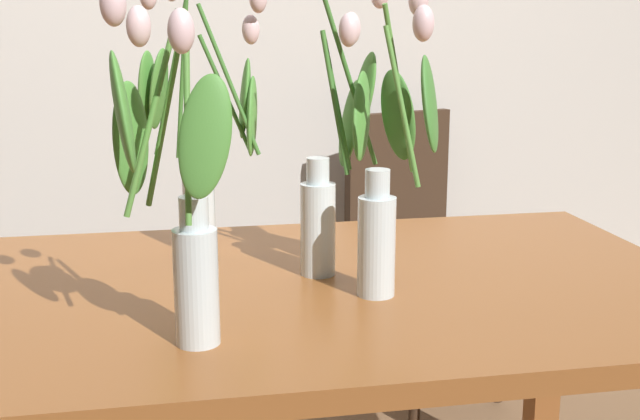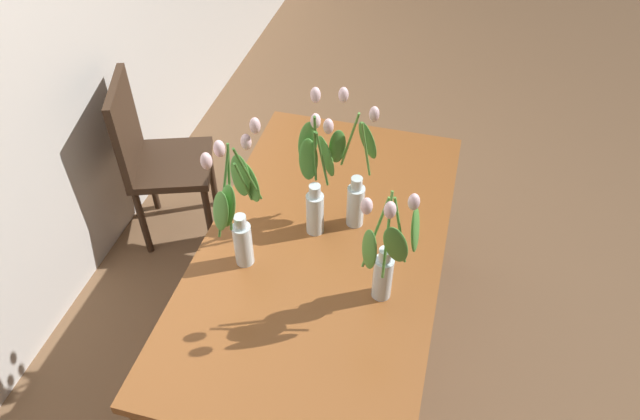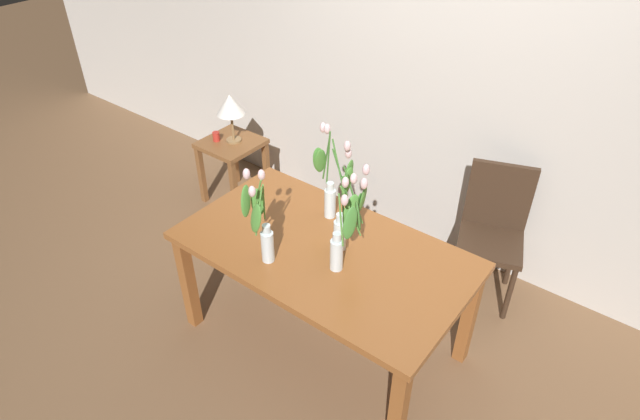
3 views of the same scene
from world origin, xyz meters
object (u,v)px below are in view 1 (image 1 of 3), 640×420
tulip_vase_1 (201,143)px  tulip_vase_0 (178,211)px  tulip_vase_2 (335,169)px  tulip_vase_3 (389,193)px  dining_chair (414,237)px  dining_table (286,329)px

tulip_vase_1 → tulip_vase_0: bearing=-96.0°
tulip_vase_1 → tulip_vase_2: tulip_vase_1 is taller
tulip_vase_2 → tulip_vase_3: tulip_vase_2 is taller
tulip_vase_3 → dining_chair: 1.25m
tulip_vase_3 → dining_chair: tulip_vase_3 is taller
dining_table → tulip_vase_2: size_ratio=2.84×
tulip_vase_0 → dining_chair: tulip_vase_0 is taller
tulip_vase_1 → dining_chair: 1.15m
dining_table → tulip_vase_1: (-0.14, 0.26, 0.32)m
tulip_vase_0 → tulip_vase_1: (0.06, 0.53, 0.02)m
tulip_vase_3 → dining_chair: bearing=70.1°
tulip_vase_3 → tulip_vase_2: bearing=117.3°
tulip_vase_0 → tulip_vase_2: 0.44m
tulip_vase_1 → tulip_vase_2: bearing=-39.9°
tulip_vase_0 → tulip_vase_3: tulip_vase_3 is taller
tulip_vase_3 → dining_table: bearing=155.8°
tulip_vase_1 → tulip_vase_3: bearing=-47.2°
dining_table → tulip_vase_2: (0.11, 0.06, 0.30)m
dining_table → tulip_vase_3: bearing=-24.2°
tulip_vase_0 → dining_table: bearing=53.6°
dining_table → tulip_vase_1: bearing=118.1°
tulip_vase_0 → tulip_vase_2: (0.30, 0.32, -0.01)m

